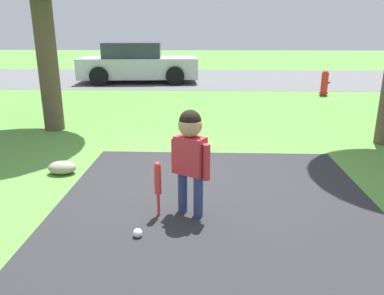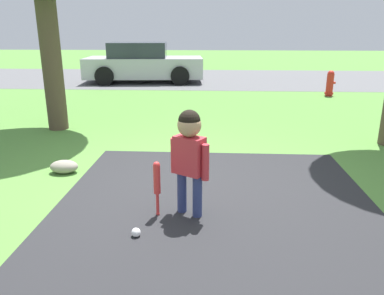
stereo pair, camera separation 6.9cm
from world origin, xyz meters
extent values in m
plane|color=#518438|center=(0.00, 0.00, 0.00)|extent=(60.00, 60.00, 0.00)
cube|color=#59595B|center=(0.00, 9.80, 0.00)|extent=(40.00, 6.00, 0.01)
cylinder|color=navy|center=(0.10, -0.84, 0.21)|extent=(0.09, 0.09, 0.42)
cylinder|color=navy|center=(0.25, -0.93, 0.21)|extent=(0.09, 0.09, 0.42)
cube|color=#BF2D38|center=(0.18, -0.89, 0.59)|extent=(0.32, 0.28, 0.36)
cylinder|color=#BF2D38|center=(0.03, -0.80, 0.56)|extent=(0.07, 0.07, 0.34)
cylinder|color=#BF2D38|center=(0.33, -0.98, 0.56)|extent=(0.07, 0.07, 0.34)
sphere|color=tan|center=(0.18, -0.89, 0.88)|extent=(0.22, 0.22, 0.22)
sphere|color=black|center=(0.18, -0.89, 0.92)|extent=(0.20, 0.20, 0.20)
sphere|color=red|center=(-0.12, -0.93, 0.02)|extent=(0.04, 0.04, 0.04)
cylinder|color=red|center=(-0.12, -0.93, 0.12)|extent=(0.03, 0.03, 0.23)
cylinder|color=red|center=(-0.12, -0.93, 0.37)|extent=(0.07, 0.07, 0.28)
sphere|color=red|center=(-0.12, -0.93, 0.51)|extent=(0.06, 0.06, 0.06)
sphere|color=white|center=(-0.25, -1.33, 0.04)|extent=(0.08, 0.08, 0.08)
cylinder|color=red|center=(3.48, 6.10, 0.29)|extent=(0.18, 0.18, 0.59)
sphere|color=red|center=(3.48, 6.10, 0.59)|extent=(0.17, 0.17, 0.17)
cylinder|color=red|center=(3.48, 6.10, 0.07)|extent=(0.23, 0.23, 0.05)
cylinder|color=red|center=(3.58, 6.10, 0.35)|extent=(0.08, 0.06, 0.06)
cube|color=#B7B7BC|center=(-1.98, 8.69, 0.49)|extent=(4.02, 2.10, 0.65)
cube|color=#2D333D|center=(-2.17, 8.68, 1.06)|extent=(1.99, 1.71, 0.49)
cylinder|color=black|center=(-0.86, 9.69, 0.30)|extent=(0.61, 0.23, 0.60)
cylinder|color=black|center=(-0.70, 7.91, 0.30)|extent=(0.61, 0.23, 0.60)
cylinder|color=black|center=(-3.26, 9.48, 0.30)|extent=(0.61, 0.23, 0.60)
cylinder|color=black|center=(-3.10, 7.70, 0.30)|extent=(0.61, 0.23, 0.60)
cylinder|color=#4C3D2D|center=(-2.38, 2.24, 1.36)|extent=(0.34, 0.34, 2.72)
ellipsoid|color=gray|center=(-1.44, 0.11, 0.08)|extent=(0.34, 0.24, 0.16)
camera|label=1|loc=(0.32, -4.13, 1.69)|focal=35.00mm
camera|label=2|loc=(0.39, -4.13, 1.69)|focal=35.00mm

